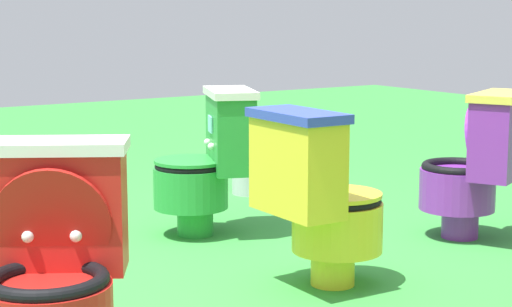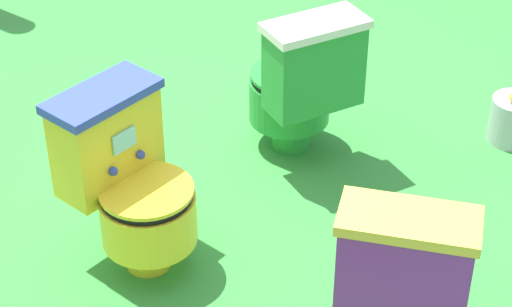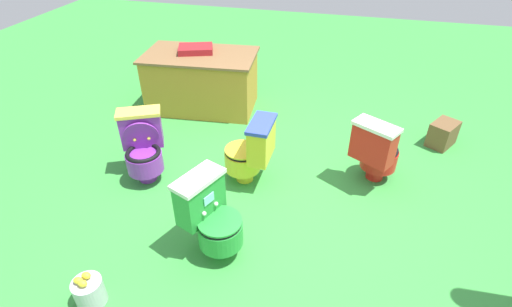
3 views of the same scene
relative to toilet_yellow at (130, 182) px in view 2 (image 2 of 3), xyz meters
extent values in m
plane|color=green|center=(0.40, -0.31, -0.37)|extent=(14.00, 14.00, 0.00)
cylinder|color=yellow|center=(-0.07, 0.00, -0.30)|extent=(0.18, 0.18, 0.14)
cylinder|color=yellow|center=(-0.09, 0.00, -0.13)|extent=(0.38, 0.38, 0.20)
torus|color=black|center=(-0.09, 0.00, -0.02)|extent=(0.36, 0.36, 0.04)
cylinder|color=#3347B2|center=(-0.09, 0.00, -0.07)|extent=(0.24, 0.24, 0.01)
cube|color=yellow|center=(0.11, 0.00, 0.14)|extent=(0.20, 0.41, 0.37)
cube|color=#3347B2|center=(0.11, 0.00, 0.34)|extent=(0.22, 0.44, 0.04)
cube|color=#8CE0E5|center=(0.01, 0.00, 0.19)|extent=(0.01, 0.11, 0.08)
cylinder|color=yellow|center=(-0.09, 0.00, 0.00)|extent=(0.37, 0.37, 0.02)
sphere|color=#3347B2|center=(0.00, -0.07, 0.09)|extent=(0.04, 0.04, 0.04)
sphere|color=#3347B2|center=(0.01, 0.07, 0.09)|extent=(0.04, 0.04, 0.04)
cylinder|color=purple|center=(-1.06, -0.27, -0.13)|extent=(0.49, 0.49, 0.20)
torus|color=black|center=(-1.06, -0.27, -0.02)|extent=(0.47, 0.47, 0.04)
cylinder|color=#EACC4C|center=(-1.06, -0.27, -0.07)|extent=(0.32, 0.32, 0.01)
cube|color=purple|center=(-1.14, -0.09, 0.14)|extent=(0.45, 0.35, 0.37)
cube|color=#EACC4C|center=(-1.14, -0.09, 0.34)|extent=(0.48, 0.38, 0.04)
cube|color=#8CE0E5|center=(-1.10, -0.18, 0.19)|extent=(0.10, 0.05, 0.08)
cylinder|color=purple|center=(-1.10, -0.18, 0.12)|extent=(0.35, 0.23, 0.35)
sphere|color=#EACC4C|center=(-1.04, -0.16, 0.09)|extent=(0.04, 0.04, 0.04)
sphere|color=#EACC4C|center=(-1.16, -0.22, 0.09)|extent=(0.04, 0.04, 0.04)
cylinder|color=green|center=(0.00, -1.01, -0.30)|extent=(0.23, 0.23, 0.14)
cylinder|color=green|center=(0.02, -1.02, -0.13)|extent=(0.48, 0.48, 0.20)
torus|color=black|center=(0.02, -1.02, -0.02)|extent=(0.46, 0.46, 0.04)
cylinder|color=white|center=(0.02, -1.02, -0.07)|extent=(0.31, 0.31, 0.01)
cube|color=green|center=(-0.17, -0.95, 0.14)|extent=(0.33, 0.45, 0.37)
cube|color=white|center=(-0.17, -0.95, 0.34)|extent=(0.36, 0.48, 0.04)
cube|color=#8CE0E5|center=(-0.07, -0.98, 0.19)|extent=(0.05, 0.10, 0.08)
cylinder|color=green|center=(0.02, -1.02, 0.00)|extent=(0.47, 0.47, 0.02)
sphere|color=white|center=(-0.04, -0.92, 0.09)|extent=(0.04, 0.04, 0.04)
sphere|color=white|center=(-0.10, -1.05, 0.09)|extent=(0.04, 0.04, 0.04)
camera|label=1|loc=(2.12, 2.76, 0.74)|focal=62.49mm
camera|label=2|loc=(-2.20, 1.93, 2.15)|focal=66.64mm
camera|label=3|loc=(0.86, -3.12, 2.21)|focal=27.26mm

